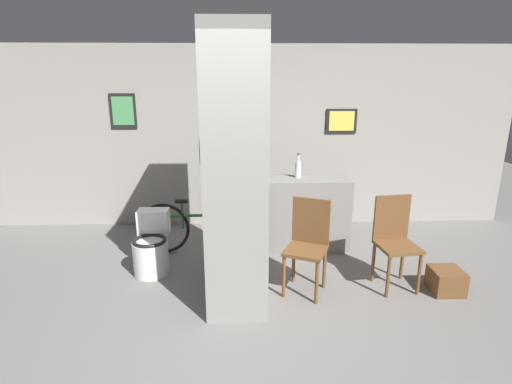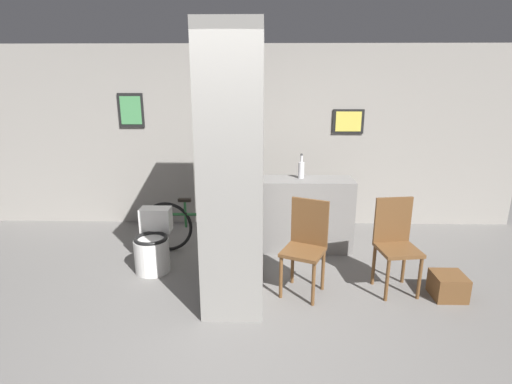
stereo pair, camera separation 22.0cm
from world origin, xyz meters
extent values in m
plane|color=slate|center=(0.00, 0.00, 0.00)|extent=(14.00, 14.00, 0.00)
cube|color=gray|center=(0.00, 2.63, 1.30)|extent=(8.00, 0.06, 2.60)
cube|color=black|center=(-1.60, 2.58, 1.70)|extent=(0.36, 0.02, 0.48)
cube|color=#4C9959|center=(-1.60, 2.57, 1.70)|extent=(0.30, 0.01, 0.39)
cube|color=black|center=(1.50, 2.58, 1.55)|extent=(0.44, 0.02, 0.34)
cube|color=#E0CC4C|center=(1.50, 2.57, 1.55)|extent=(0.36, 0.01, 0.28)
cube|color=gray|center=(0.02, 0.61, 1.30)|extent=(0.56, 1.22, 2.60)
cylinder|color=#593319|center=(-0.27, 0.37, 1.55)|extent=(0.03, 0.40, 0.40)
cylinder|color=red|center=(-0.29, 0.37, 1.55)|extent=(0.01, 0.07, 0.07)
cube|color=gray|center=(0.75, 1.67, 0.47)|extent=(1.35, 0.44, 0.93)
cylinder|color=white|center=(-0.97, 0.99, 0.20)|extent=(0.39, 0.39, 0.39)
torus|color=black|center=(-0.97, 0.99, 0.40)|extent=(0.38, 0.38, 0.04)
cube|color=white|center=(-0.97, 1.24, 0.53)|extent=(0.35, 0.20, 0.29)
cylinder|color=brown|center=(0.48, 0.44, 0.23)|extent=(0.04, 0.04, 0.45)
cylinder|color=brown|center=(0.79, 0.30, 0.23)|extent=(0.04, 0.04, 0.45)
cylinder|color=brown|center=(0.62, 0.75, 0.23)|extent=(0.04, 0.04, 0.45)
cylinder|color=brown|center=(0.93, 0.61, 0.23)|extent=(0.04, 0.04, 0.45)
cube|color=brown|center=(0.71, 0.53, 0.47)|extent=(0.52, 0.52, 0.04)
cube|color=brown|center=(0.78, 0.69, 0.73)|extent=(0.37, 0.19, 0.48)
cylinder|color=brown|center=(1.53, 0.40, 0.23)|extent=(0.04, 0.04, 0.45)
cylinder|color=brown|center=(1.87, 0.45, 0.23)|extent=(0.04, 0.04, 0.45)
cylinder|color=brown|center=(1.49, 0.74, 0.23)|extent=(0.04, 0.04, 0.45)
cylinder|color=brown|center=(1.82, 0.78, 0.23)|extent=(0.04, 0.04, 0.45)
cube|color=brown|center=(1.68, 0.59, 0.47)|extent=(0.44, 0.44, 0.04)
cube|color=brown|center=(1.65, 0.77, 0.73)|extent=(0.39, 0.08, 0.48)
torus|color=black|center=(-0.92, 1.55, 0.33)|extent=(0.66, 0.04, 0.66)
torus|color=black|center=(0.06, 1.55, 0.33)|extent=(0.66, 0.04, 0.66)
cylinder|color=#266633|center=(-0.43, 1.55, 0.50)|extent=(0.90, 0.04, 0.04)
cylinder|color=#266633|center=(-0.68, 1.55, 0.50)|extent=(0.03, 0.03, 0.34)
cylinder|color=#266633|center=(0.01, 1.55, 0.50)|extent=(0.03, 0.03, 0.31)
cube|color=black|center=(-0.68, 1.55, 0.69)|extent=(0.16, 0.06, 0.04)
cylinder|color=#262626|center=(0.01, 1.55, 0.65)|extent=(0.03, 0.42, 0.03)
cylinder|color=silver|center=(0.77, 1.73, 1.03)|extent=(0.08, 0.08, 0.20)
cylinder|color=silver|center=(0.77, 1.73, 1.18)|extent=(0.03, 0.03, 0.09)
sphere|color=#333333|center=(0.77, 1.73, 1.23)|extent=(0.03, 0.03, 0.03)
cube|color=brown|center=(2.18, 0.49, 0.12)|extent=(0.31, 0.31, 0.25)
camera|label=1|loc=(0.10, -3.17, 2.16)|focal=28.00mm
camera|label=2|loc=(0.32, -3.17, 2.16)|focal=28.00mm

